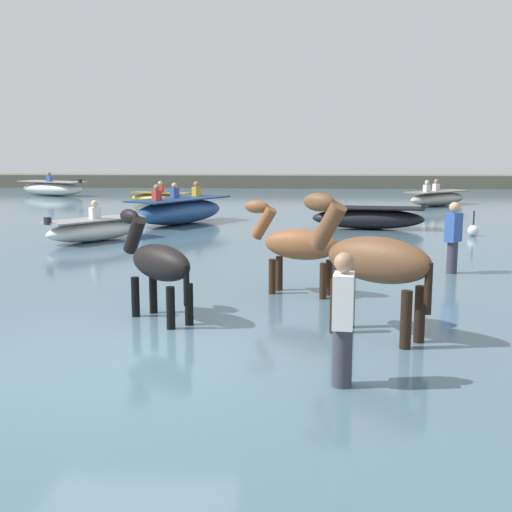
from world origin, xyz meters
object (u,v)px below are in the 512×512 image
horse_trailing_black (158,265)px  boat_mid_channel (95,230)px  boat_far_inshore (437,198)px  boat_mid_outer (368,218)px  horse_flank_bay (372,263)px  channel_buoy (473,230)px  boat_distant_west (161,198)px  horse_lead_chestnut (297,247)px  person_wading_mid (453,242)px  boat_far_offshore (180,211)px  person_spectator_far (343,328)px  boat_distant_east (53,188)px

horse_trailing_black → boat_mid_channel: size_ratio=0.65×
boat_far_inshore → boat_mid_outer: (-3.78, -8.03, 0.01)m
horse_flank_bay → boat_mid_outer: horse_flank_bay is taller
horse_flank_bay → channel_buoy: size_ratio=3.00×
boat_distant_west → boat_far_inshore: (11.58, -0.15, 0.06)m
horse_lead_chestnut → horse_flank_bay: size_ratio=0.87×
boat_far_inshore → horse_lead_chestnut: bearing=-109.4°
boat_distant_west → person_wading_mid: bearing=-60.2°
boat_mid_channel → channel_buoy: 10.06m
horse_trailing_black → boat_far_offshore: 11.62m
channel_buoy → boat_distant_west: bearing=137.4°
boat_distant_west → person_spectator_far: person_spectator_far is taller
channel_buoy → boat_far_inshore: bearing=83.3°
horse_lead_chestnut → boat_far_offshore: (-3.60, 9.77, -0.37)m
horse_trailing_black → boat_distant_east: horse_trailing_black is taller
horse_lead_chestnut → boat_distant_west: bearing=108.4°
person_spectator_far → boat_distant_east: bearing=115.8°
boat_mid_outer → channel_buoy: size_ratio=4.95×
horse_trailing_black → channel_buoy: horse_trailing_black is taller
boat_mid_channel → boat_far_inshore: boat_far_inshore is taller
horse_flank_bay → boat_far_offshore: bearing=110.4°
boat_mid_outer → person_spectator_far: (-1.74, -12.94, 0.28)m
boat_distant_east → boat_mid_channel: bearing=-66.3°
boat_mid_channel → boat_far_offshore: boat_far_offshore is taller
person_wading_mid → channel_buoy: (1.87, 5.40, -0.44)m
boat_mid_channel → person_spectator_far: size_ratio=1.68×
boat_distant_west → person_spectator_far: size_ratio=1.75×
boat_distant_east → boat_far_inshore: bearing=-14.7°
boat_distant_east → boat_mid_outer: size_ratio=1.20×
horse_lead_chestnut → boat_mid_channel: 7.82m
boat_far_offshore → channel_buoy: 8.77m
boat_mid_outer → boat_distant_east: bearing=138.1°
boat_far_inshore → boat_far_offshore: 11.87m
horse_lead_chestnut → boat_distant_west: (-5.64, 16.98, -0.53)m
boat_distant_west → person_spectator_far: bearing=-74.0°
horse_flank_bay → boat_mid_outer: (1.25, 11.17, -0.62)m
person_spectator_far → channel_buoy: 12.30m
horse_flank_bay → boat_far_offshore: 12.96m
person_spectator_far → person_wading_mid: size_ratio=1.00×
boat_distant_west → channel_buoy: 14.23m
boat_distant_west → person_wading_mid: (8.60, -15.04, 0.34)m
boat_distant_west → person_wading_mid: person_wading_mid is taller
horse_lead_chestnut → person_spectator_far: horse_lead_chestnut is taller
horse_trailing_black → horse_flank_bay: (2.83, -0.65, 0.17)m
person_wading_mid → channel_buoy: person_wading_mid is taller
boat_far_offshore → person_wading_mid: person_wading_mid is taller
person_spectator_far → boat_mid_outer: bearing=82.3°
boat_far_offshore → boat_distant_east: 14.48m
boat_distant_west → boat_distant_east: bearing=144.4°
boat_mid_outer → boat_mid_channel: bearing=-158.1°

